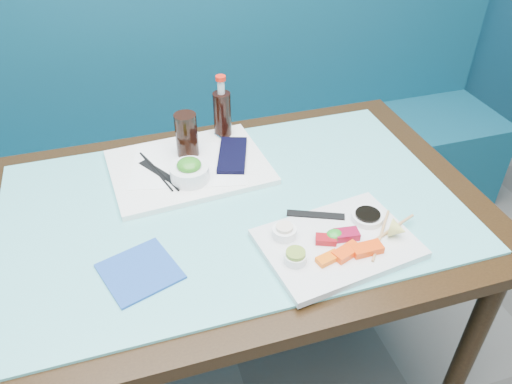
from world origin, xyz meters
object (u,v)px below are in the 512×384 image
object	(u,v)px
sashimi_plate	(337,244)
seaweed_bowl	(190,173)
booth_bench	(185,158)
blue_napkin	(140,271)
serving_tray	(189,167)
cola_glass	(187,135)
cola_bottle_body	(222,116)
dining_table	(232,229)

from	to	relation	value
sashimi_plate	seaweed_bowl	xyz separation A→B (m)	(-0.30, 0.36, 0.03)
booth_bench	blue_napkin	bearing A→B (deg)	-104.78
sashimi_plate	serving_tray	world-z (taller)	sashimi_plate
sashimi_plate	cola_glass	xyz separation A→B (m)	(-0.28, 0.49, 0.08)
sashimi_plate	booth_bench	bearing A→B (deg)	93.08
booth_bench	cola_glass	world-z (taller)	booth_bench
serving_tray	cola_bottle_body	size ratio (longest dim) A/B	2.80
dining_table	cola_glass	xyz separation A→B (m)	(-0.07, 0.25, 0.18)
serving_tray	cola_bottle_body	world-z (taller)	cola_bottle_body
serving_tray	cola_glass	bearing A→B (deg)	75.39
dining_table	cola_bottle_body	xyz separation A→B (m)	(0.06, 0.34, 0.17)
booth_bench	cola_bottle_body	xyz separation A→B (m)	(0.06, -0.50, 0.46)
seaweed_bowl	cola_glass	size ratio (longest dim) A/B	0.81
seaweed_bowl	dining_table	bearing A→B (deg)	-55.11
booth_bench	serving_tray	bearing A→B (deg)	-96.87
cola_glass	cola_bottle_body	size ratio (longest dim) A/B	0.85
serving_tray	cola_glass	distance (m)	0.10
cola_glass	seaweed_bowl	bearing A→B (deg)	-98.75
dining_table	serving_tray	bearing A→B (deg)	111.08
booth_bench	sashimi_plate	world-z (taller)	booth_bench
seaweed_bowl	cola_glass	distance (m)	0.14
booth_bench	dining_table	bearing A→B (deg)	-90.00
booth_bench	sashimi_plate	bearing A→B (deg)	-79.03
serving_tray	cola_glass	size ratio (longest dim) A/B	3.29
blue_napkin	cola_glass	bearing A→B (deg)	65.09
dining_table	sashimi_plate	bearing A→B (deg)	-48.58
seaweed_bowl	sashimi_plate	bearing A→B (deg)	-50.71
booth_bench	sashimi_plate	distance (m)	1.16
serving_tray	blue_napkin	distance (m)	0.43
booth_bench	serving_tray	xyz separation A→B (m)	(-0.08, -0.64, 0.39)
cola_glass	serving_tray	bearing A→B (deg)	-100.30
seaweed_bowl	serving_tray	bearing A→B (deg)	82.41
booth_bench	serving_tray	distance (m)	0.75
serving_tray	dining_table	bearing A→B (deg)	-73.22
blue_napkin	dining_table	bearing A→B (deg)	33.74
booth_bench	blue_napkin	size ratio (longest dim) A/B	18.56
cola_bottle_body	dining_table	bearing A→B (deg)	-100.74
seaweed_bowl	cola_glass	world-z (taller)	cola_glass
cola_glass	sashimi_plate	bearing A→B (deg)	-60.71
booth_bench	dining_table	size ratio (longest dim) A/B	2.14
dining_table	cola_glass	world-z (taller)	cola_glass
sashimi_plate	seaweed_bowl	distance (m)	0.47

